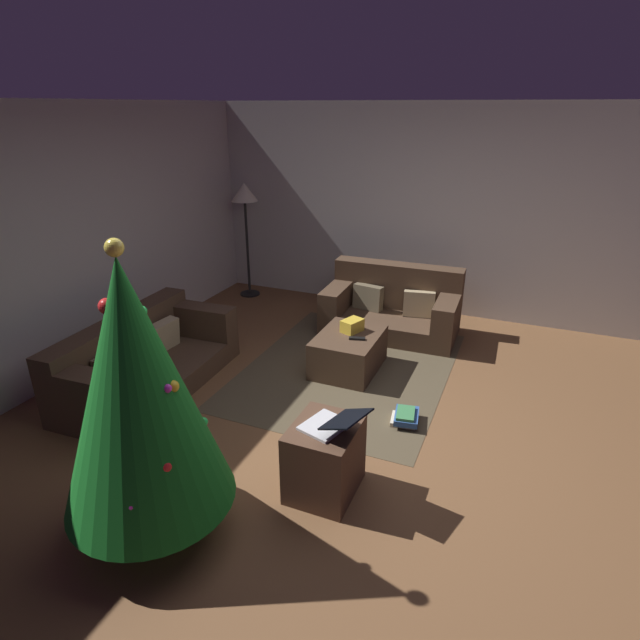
# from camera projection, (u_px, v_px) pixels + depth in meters

# --- Properties ---
(ground_plane) EXTENTS (6.40, 6.40, 0.00)m
(ground_plane) POSITION_uv_depth(u_px,v_px,m) (363.00, 438.00, 4.26)
(ground_plane) COLOR brown
(rear_partition) EXTENTS (6.40, 0.12, 2.60)m
(rear_partition) POSITION_uv_depth(u_px,v_px,m) (53.00, 247.00, 4.88)
(rear_partition) COLOR #BCB7B2
(rear_partition) RESTS_ON ground_plane
(corner_partition) EXTENTS (0.12, 6.40, 2.60)m
(corner_partition) POSITION_uv_depth(u_px,v_px,m) (446.00, 213.00, 6.43)
(corner_partition) COLOR #B5B0AB
(corner_partition) RESTS_ON ground_plane
(couch_left) EXTENTS (1.90, 0.96, 0.68)m
(couch_left) POSITION_uv_depth(u_px,v_px,m) (143.00, 361.00, 4.96)
(couch_left) COLOR #473323
(couch_left) RESTS_ON ground_plane
(couch_right) EXTENTS (0.89, 1.58, 0.78)m
(couch_right) POSITION_uv_depth(u_px,v_px,m) (393.00, 307.00, 6.19)
(couch_right) COLOR #473323
(couch_right) RESTS_ON ground_plane
(ottoman) EXTENTS (0.80, 0.60, 0.39)m
(ottoman) POSITION_uv_depth(u_px,v_px,m) (348.00, 352.00, 5.30)
(ottoman) COLOR #473323
(ottoman) RESTS_ON ground_plane
(gift_box) EXTENTS (0.26, 0.22, 0.13)m
(gift_box) POSITION_uv_depth(u_px,v_px,m) (352.00, 326.00, 5.28)
(gift_box) COLOR gold
(gift_box) RESTS_ON ottoman
(tv_remote) EXTENTS (0.09, 0.17, 0.02)m
(tv_remote) POSITION_uv_depth(u_px,v_px,m) (357.00, 338.00, 5.11)
(tv_remote) COLOR black
(tv_remote) RESTS_ON ottoman
(christmas_tree) EXTENTS (1.03, 1.03, 1.93)m
(christmas_tree) POSITION_uv_depth(u_px,v_px,m) (136.00, 388.00, 2.95)
(christmas_tree) COLOR brown
(christmas_tree) RESTS_ON ground_plane
(side_table) EXTENTS (0.52, 0.44, 0.53)m
(side_table) POSITION_uv_depth(u_px,v_px,m) (325.00, 459.00, 3.59)
(side_table) COLOR #4C3323
(side_table) RESTS_ON ground_plane
(laptop) EXTENTS (0.41, 0.49, 0.19)m
(laptop) POSITION_uv_depth(u_px,v_px,m) (332.00, 423.00, 3.43)
(laptop) COLOR silver
(laptop) RESTS_ON side_table
(book_stack) EXTENTS (0.31, 0.27, 0.12)m
(book_stack) POSITION_uv_depth(u_px,v_px,m) (405.00, 417.00, 4.44)
(book_stack) COLOR beige
(book_stack) RESTS_ON ground_plane
(corner_lamp) EXTENTS (0.36, 0.36, 1.59)m
(corner_lamp) POSITION_uv_depth(u_px,v_px,m) (245.00, 201.00, 6.97)
(corner_lamp) COLOR black
(corner_lamp) RESTS_ON ground_plane
(area_rug) EXTENTS (2.60, 2.00, 0.01)m
(area_rug) POSITION_uv_depth(u_px,v_px,m) (348.00, 369.00, 5.37)
(area_rug) COLOR #4B402D
(area_rug) RESTS_ON ground_plane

